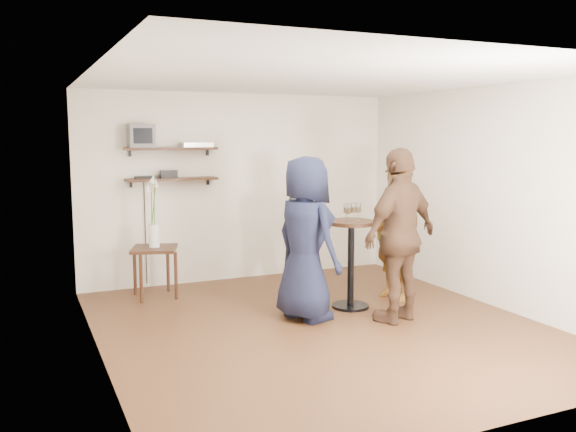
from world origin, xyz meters
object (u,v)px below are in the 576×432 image
at_px(person_dark, 310,229).
at_px(person_brown, 400,236).
at_px(radio, 169,174).
at_px(drinks_table, 351,252).
at_px(person_navy, 306,239).
at_px(dvd_deck, 197,145).
at_px(person_plaid, 396,231).
at_px(crt_monitor, 141,136).
at_px(side_table, 155,255).

distance_m(person_dark, person_brown, 1.41).
bearing_deg(person_dark, radio, 125.33).
relative_size(drinks_table, person_navy, 0.58).
bearing_deg(dvd_deck, person_brown, -58.50).
xyz_separation_m(drinks_table, person_plaid, (0.70, 0.11, 0.19)).
bearing_deg(person_dark, crt_monitor, 130.95).
bearing_deg(dvd_deck, radio, 180.00).
distance_m(side_table, person_plaid, 3.02).
bearing_deg(side_table, person_plaid, -25.69).
bearing_deg(dvd_deck, side_table, -147.74).
bearing_deg(person_brown, radio, -71.13).
xyz_separation_m(person_plaid, person_navy, (-1.37, -0.30, 0.05)).
xyz_separation_m(crt_monitor, person_plaid, (2.75, -1.74, -1.16)).
bearing_deg(drinks_table, side_table, 144.86).
distance_m(radio, drinks_table, 2.65).
relative_size(drinks_table, person_plaid, 0.61).
height_order(side_table, person_plaid, person_plaid).
bearing_deg(radio, dvd_deck, 0.00).
bearing_deg(radio, crt_monitor, 180.00).
bearing_deg(drinks_table, radio, 132.64).
bearing_deg(drinks_table, dvd_deck, 125.48).
xyz_separation_m(radio, side_table, (-0.31, -0.44, -0.98)).
relative_size(dvd_deck, radio, 1.82).
distance_m(dvd_deck, person_plaid, 2.86).
height_order(dvd_deck, drinks_table, dvd_deck).
xyz_separation_m(side_table, drinks_table, (2.01, -1.41, 0.13)).
bearing_deg(dvd_deck, person_navy, -72.60).
relative_size(drinks_table, person_brown, 0.55).
height_order(drinks_table, person_brown, person_brown).
bearing_deg(drinks_table, person_brown, -71.43).
relative_size(person_plaid, person_navy, 0.95).
relative_size(crt_monitor, side_table, 0.47).
height_order(dvd_deck, side_table, dvd_deck).
xyz_separation_m(dvd_deck, side_table, (-0.69, -0.44, -1.36)).
xyz_separation_m(side_table, person_brown, (2.23, -2.08, 0.41)).
bearing_deg(person_plaid, drinks_table, -90.00).
height_order(crt_monitor, drinks_table, crt_monitor).
height_order(radio, person_dark, person_dark).
bearing_deg(crt_monitor, person_navy, -56.06).
bearing_deg(side_table, person_navy, -50.32).
relative_size(drinks_table, person_dark, 0.61).
bearing_deg(person_navy, drinks_table, -90.00).
relative_size(side_table, person_dark, 0.40).
height_order(drinks_table, person_dark, person_dark).
bearing_deg(person_plaid, dvd_deck, -139.96).
distance_m(crt_monitor, drinks_table, 3.07).
xyz_separation_m(crt_monitor, radio, (0.35, 0.00, -0.50)).
height_order(side_table, person_navy, person_navy).
bearing_deg(person_brown, person_navy, -46.56).
xyz_separation_m(crt_monitor, person_navy, (1.37, -2.04, -1.12)).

